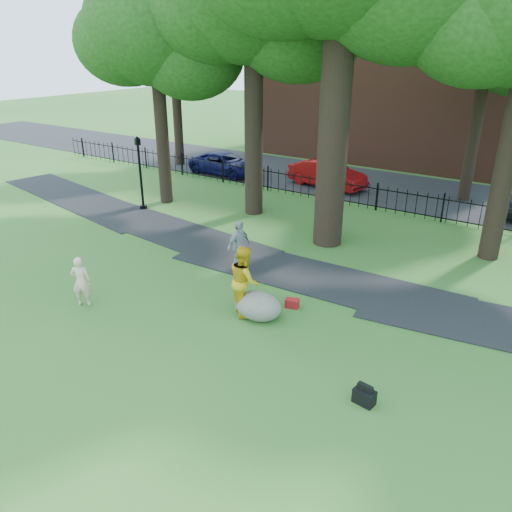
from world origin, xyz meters
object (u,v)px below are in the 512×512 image
Objects in this scene: man at (244,280)px; red_sedan at (327,174)px; lamppost at (140,174)px; woman at (81,281)px; boulder at (258,304)px.

man reaches higher than red_sedan.
man is 14.29m from red_sedan.
red_sedan is at bearing 74.53° from lamppost.
woman is 1.11× the size of boulder.
woman is 0.76× the size of man.
woman is 5.25m from boulder.
boulder is at bearing -136.80° from man.
lamppost is 0.78× the size of red_sedan.
woman is at bearing -170.50° from red_sedan.
man reaches higher than boulder.
man is 0.60× the size of lamppost.
man is at bearing -11.71° from lamppost.
woman is at bearing -153.62° from boulder.
boulder is 11.43m from lamppost.
man is at bearing -179.69° from boulder.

